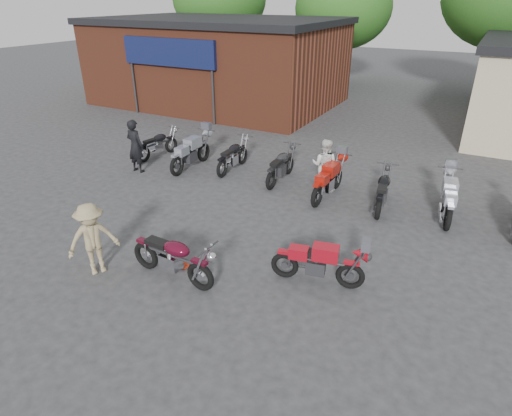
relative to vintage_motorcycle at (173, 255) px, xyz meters
The scene contains 18 objects.
ground 1.13m from the vintage_motorcycle, 24.63° to the left, with size 90.00×90.00×0.00m, color #2E2E30.
brick_building 16.60m from the vintage_motorcycle, 119.40° to the left, with size 12.00×8.00×4.00m, color brown.
tree_0 26.20m from the vintage_motorcycle, 120.35° to the left, with size 6.56×6.56×8.20m, color #245316, non-canonical shape.
tree_1 22.99m from the vintage_motorcycle, 100.41° to the left, with size 5.92×5.92×7.40m, color #245316, non-canonical shape.
tree_2 23.25m from the vintage_motorcycle, 77.71° to the left, with size 7.04×7.04×8.80m, color #245316, non-canonical shape.
vintage_motorcycle is the anchor object (origin of this frame).
sportbike 2.96m from the vintage_motorcycle, 25.95° to the left, with size 1.84×0.61×1.07m, color #AD0E1C, non-canonical shape.
helmet 0.63m from the vintage_motorcycle, 98.85° to the left, with size 0.25×0.25×0.23m, color red.
person_dark 6.50m from the vintage_motorcycle, 138.80° to the left, with size 0.64×0.42×1.75m, color black.
person_light 5.89m from the vintage_motorcycle, 79.37° to the left, with size 0.77×0.60×1.58m, color silver.
person_tan 1.71m from the vintage_motorcycle, 160.79° to the right, with size 1.03×0.59×1.60m, color #9D8861.
row_bike_0 7.73m from the vintage_motorcycle, 132.27° to the left, with size 1.80×0.59×1.04m, color black, non-canonical shape.
row_bike_1 6.42m from the vintage_motorcycle, 122.88° to the left, with size 2.13×0.70×1.23m, color gray, non-canonical shape.
row_bike_2 6.26m from the vintage_motorcycle, 109.92° to the left, with size 1.89×0.62×1.10m, color black, non-canonical shape.
row_bike_3 5.79m from the vintage_motorcycle, 93.18° to the left, with size 1.94×0.64×1.13m, color black, non-canonical shape.
row_bike_4 5.54m from the vintage_motorcycle, 75.48° to the left, with size 2.05×0.68×1.19m, color #B31A0E, non-canonical shape.
row_bike_5 6.14m from the vintage_motorcycle, 61.44° to the left, with size 1.93×0.64×1.12m, color black, non-canonical shape.
row_bike_6 7.28m from the vintage_motorcycle, 51.11° to the left, with size 2.05×0.68×1.19m, color #9B9CA9, non-canonical shape.
Camera 1 is at (4.08, -6.02, 5.30)m, focal length 30.00 mm.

